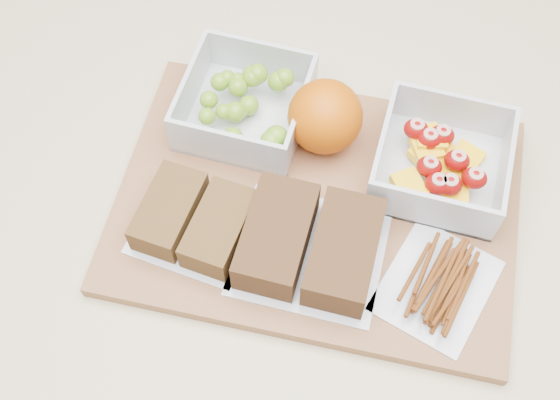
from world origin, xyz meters
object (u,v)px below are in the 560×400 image
(grape_container, at_px, (247,104))
(fruit_container, at_px, (440,163))
(pretzel_bag, at_px, (439,281))
(cutting_board, at_px, (317,205))
(sandwich_bag_left, at_px, (194,220))
(sandwich_bag_center, at_px, (310,244))
(orange, at_px, (325,117))

(grape_container, xyz_separation_m, fruit_container, (0.22, -0.02, -0.00))
(pretzel_bag, bearing_deg, grape_container, 148.71)
(pretzel_bag, bearing_deg, cutting_board, 155.98)
(sandwich_bag_left, relative_size, sandwich_bag_center, 0.85)
(grape_container, bearing_deg, sandwich_bag_left, -93.68)
(orange, relative_size, sandwich_bag_center, 0.54)
(fruit_container, xyz_separation_m, pretzel_bag, (0.02, -0.13, -0.01))
(sandwich_bag_center, bearing_deg, cutting_board, 97.14)
(sandwich_bag_left, xyz_separation_m, sandwich_bag_center, (0.12, 0.00, 0.00))
(cutting_board, relative_size, orange, 5.17)
(pretzel_bag, bearing_deg, fruit_container, 99.84)
(cutting_board, relative_size, grape_container, 3.17)
(fruit_container, relative_size, sandwich_bag_center, 0.89)
(sandwich_bag_left, height_order, sandwich_bag_center, sandwich_bag_center)
(fruit_container, height_order, orange, orange)
(orange, height_order, pretzel_bag, orange)
(fruit_container, height_order, sandwich_bag_center, fruit_container)
(grape_container, distance_m, pretzel_bag, 0.28)
(grape_container, relative_size, pretzel_bag, 0.94)
(cutting_board, height_order, grape_container, grape_container)
(orange, bearing_deg, grape_container, 176.63)
(cutting_board, relative_size, fruit_container, 3.12)
(cutting_board, height_order, orange, orange)
(sandwich_bag_left, bearing_deg, pretzel_bag, 0.99)
(sandwich_bag_center, xyz_separation_m, pretzel_bag, (0.13, 0.00, -0.01))
(fruit_container, bearing_deg, sandwich_bag_center, -129.62)
(grape_container, bearing_deg, orange, -3.37)
(sandwich_bag_left, distance_m, pretzel_bag, 0.25)
(sandwich_bag_center, bearing_deg, fruit_container, 50.38)
(sandwich_bag_left, relative_size, pretzel_bag, 0.91)
(orange, relative_size, sandwich_bag_left, 0.63)
(cutting_board, bearing_deg, grape_container, 137.06)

